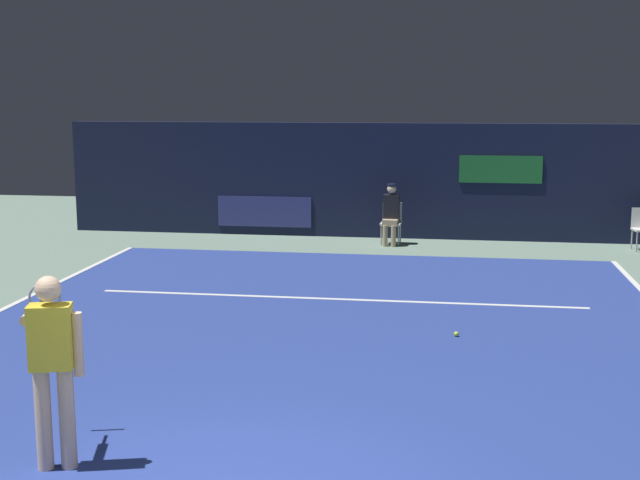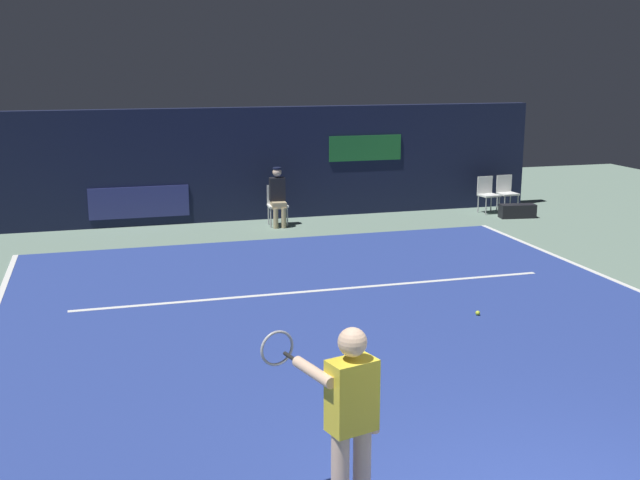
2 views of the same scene
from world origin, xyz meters
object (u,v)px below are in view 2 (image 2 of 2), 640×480
tennis_ball (478,313)px  equipment_bag (517,211)px  courtside_chair_near (487,192)px  courtside_chair_far (506,191)px  tennis_player (349,420)px  line_judge_on_chair (278,196)px

tennis_ball → equipment_bag: bearing=55.9°
equipment_bag → tennis_ball: bearing=-115.8°
courtside_chair_near → equipment_bag: (0.40, -0.77, -0.34)m
courtside_chair_far → courtside_chair_near: bearing=-173.3°
tennis_player → tennis_ball: tennis_player is taller
tennis_ball → line_judge_on_chair: bearing=101.0°
tennis_player → tennis_ball: (3.49, 4.60, -0.94)m
tennis_player → line_judge_on_chair: (2.13, 11.60, -0.30)m
courtside_chair_far → line_judge_on_chair: bearing=-178.1°
line_judge_on_chair → courtside_chair_near: size_ratio=1.50×
courtside_chair_far → tennis_ball: size_ratio=12.94×
courtside_chair_near → tennis_ball: (-3.91, -7.12, -0.46)m
tennis_ball → tennis_player: bearing=-127.2°
line_judge_on_chair → courtside_chair_far: 5.83m
tennis_ball → equipment_bag: (4.30, 6.35, 0.11)m
line_judge_on_chair → equipment_bag: size_ratio=1.57×
courtside_chair_far → tennis_ball: bearing=-121.8°
tennis_player → tennis_ball: bearing=52.8°
equipment_bag → courtside_chair_near: bearing=125.6°
courtside_chair_near → tennis_player: bearing=-122.2°
tennis_ball → equipment_bag: size_ratio=0.08×
tennis_player → courtside_chair_far: 14.23m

